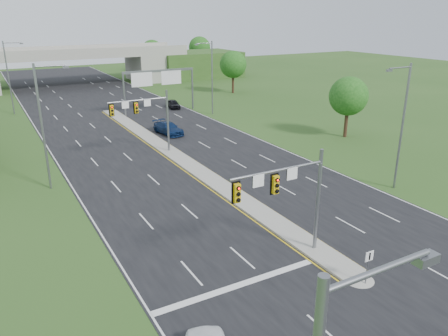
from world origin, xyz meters
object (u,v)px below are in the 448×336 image
object	(u,v)px
sign_gantry	(158,79)
overpass	(70,69)
car_far_b	(168,128)
signal_mast_near	(291,191)
signal_mast_far	(148,113)
car_far_c	(173,104)
keep_right_sign	(368,262)

from	to	relation	value
sign_gantry	overpass	world-z (taller)	overpass
sign_gantry	car_far_b	world-z (taller)	sign_gantry
signal_mast_near	overpass	size ratio (longest dim) A/B	0.09
signal_mast_far	car_far_c	world-z (taller)	signal_mast_far
car_far_c	car_far_b	bearing A→B (deg)	-107.44
keep_right_sign	car_far_b	size ratio (longest dim) A/B	0.42
signal_mast_far	car_far_c	xyz separation A→B (m)	(12.21, 22.21, -4.02)
sign_gantry	car_far_b	xyz separation A→B (m)	(-3.77, -12.71, -4.46)
signal_mast_far	overpass	xyz separation A→B (m)	(2.26, 55.07, -1.17)
sign_gantry	signal_mast_near	bearing A→B (deg)	-101.25
keep_right_sign	car_far_c	world-z (taller)	keep_right_sign
keep_right_sign	sign_gantry	xyz separation A→B (m)	(6.68, 49.45, 3.72)
signal_mast_far	keep_right_sign	bearing A→B (deg)	-85.61
car_far_b	car_far_c	size ratio (longest dim) A/B	1.30
sign_gantry	car_far_c	distance (m)	6.01
signal_mast_near	car_far_b	xyz separation A→B (m)	(5.18, 32.28, -3.94)
car_far_b	car_far_c	world-z (taller)	car_far_b
signal_mast_near	car_far_c	world-z (taller)	signal_mast_near
signal_mast_near	signal_mast_far	distance (m)	25.00
overpass	car_far_b	bearing A→B (deg)	-86.51
sign_gantry	car_far_c	bearing A→B (deg)	34.13
sign_gantry	car_far_c	xyz separation A→B (m)	(3.27, 2.21, -4.53)
car_far_b	keep_right_sign	bearing A→B (deg)	-102.77
signal_mast_near	overpass	xyz separation A→B (m)	(2.26, 80.07, -1.17)
keep_right_sign	overpass	world-z (taller)	overpass
signal_mast_far	car_far_b	distance (m)	9.77
signal_mast_far	overpass	bearing A→B (deg)	87.65
keep_right_sign	sign_gantry	distance (m)	50.04
car_far_c	signal_mast_near	bearing A→B (deg)	-96.71
signal_mast_far	sign_gantry	size ratio (longest dim) A/B	0.60
signal_mast_far	keep_right_sign	world-z (taller)	signal_mast_far
overpass	car_far_c	distance (m)	34.46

